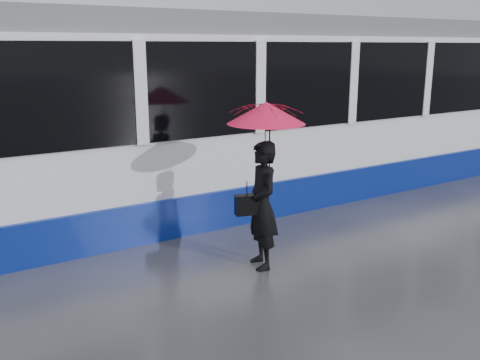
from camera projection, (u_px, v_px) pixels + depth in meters
ground at (199, 270)px, 6.96m from camera, size 90.00×90.00×0.00m
rails at (129, 219)px, 9.00m from camera, size 34.00×1.51×0.02m
tram at (244, 113)px, 9.81m from camera, size 26.00×2.56×3.35m
woman at (262, 205)px, 6.89m from camera, size 0.55×0.69×1.68m
umbrella at (266, 128)px, 6.67m from camera, size 1.21×1.21×1.13m
handbag at (247, 205)px, 6.78m from camera, size 0.32×0.20×0.44m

